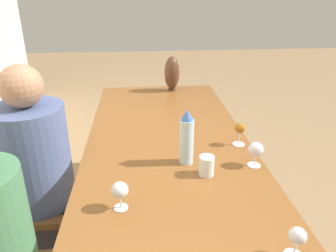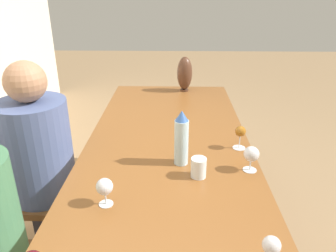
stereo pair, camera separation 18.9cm
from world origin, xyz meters
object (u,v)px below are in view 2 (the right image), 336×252
at_px(wine_glass_0, 271,247).
at_px(chair_far, 33,188).
at_px(vase, 185,74).
at_px(person_far, 42,162).
at_px(water_tumbler, 199,168).
at_px(wine_glass_5, 251,155).
at_px(wine_glass_2, 105,187).
at_px(water_bottle, 181,139).
at_px(wine_glass_1, 240,133).

relative_size(wine_glass_0, chair_far, 0.13).
xyz_separation_m(vase, person_far, (-1.06, 0.85, -0.26)).
height_order(water_tumbler, wine_glass_5, wine_glass_5).
bearing_deg(wine_glass_0, person_far, 52.38).
xyz_separation_m(water_tumbler, wine_glass_0, (-0.54, -0.20, 0.03)).
xyz_separation_m(wine_glass_0, wine_glass_2, (0.31, 0.60, 0.00)).
height_order(vase, wine_glass_5, vase).
bearing_deg(chair_far, wine_glass_0, -125.59).
distance_m(water_bottle, wine_glass_0, 0.73).
distance_m(water_bottle, wine_glass_2, 0.48).
xyz_separation_m(water_bottle, vase, (1.23, -0.04, 0.01)).
relative_size(chair_far, person_far, 0.70).
relative_size(water_bottle, wine_glass_1, 2.17).
relative_size(wine_glass_0, wine_glass_5, 0.92).
bearing_deg(wine_glass_1, wine_glass_5, -177.18).
height_order(wine_glass_0, wine_glass_5, wine_glass_5).
bearing_deg(chair_far, wine_glass_2, -132.61).
height_order(wine_glass_2, wine_glass_5, wine_glass_5).
bearing_deg(wine_glass_0, vase, 7.10).
bearing_deg(wine_glass_2, water_bottle, -42.34).
xyz_separation_m(wine_glass_0, person_far, (0.84, 1.09, -0.19)).
bearing_deg(wine_glass_5, wine_glass_0, 174.17).
height_order(vase, wine_glass_2, vase).
distance_m(water_bottle, wine_glass_5, 0.35).
bearing_deg(water_bottle, person_far, 77.90).
relative_size(water_tumbler, wine_glass_0, 0.82).
xyz_separation_m(water_tumbler, wine_glass_5, (0.06, -0.26, 0.04)).
distance_m(water_tumbler, vase, 1.36).
xyz_separation_m(water_bottle, chair_far, (0.17, 0.89, -0.43)).
xyz_separation_m(water_bottle, wine_glass_1, (0.17, -0.33, -0.04)).
bearing_deg(person_far, wine_glass_2, -137.13).
height_order(water_tumbler, wine_glass_1, wine_glass_1).
relative_size(water_bottle, wine_glass_5, 2.23).
bearing_deg(wine_glass_0, water_bottle, 22.84).
distance_m(wine_glass_0, wine_glass_5, 0.61).
relative_size(wine_glass_2, wine_glass_5, 0.96).
bearing_deg(chair_far, wine_glass_1, -89.95).
xyz_separation_m(wine_glass_1, chair_far, (-0.00, 1.23, -0.38)).
bearing_deg(vase, wine_glass_1, -164.84).
relative_size(wine_glass_0, wine_glass_1, 0.89).
xyz_separation_m(wine_glass_5, chair_far, (0.24, 1.24, -0.38)).
height_order(chair_far, person_far, person_far).
bearing_deg(water_tumbler, person_far, 71.43).
distance_m(wine_glass_0, wine_glass_2, 0.68).
bearing_deg(wine_glass_0, water_tumbler, 20.18).
distance_m(water_bottle, water_tumbler, 0.18).
relative_size(vase, wine_glass_2, 2.37).
bearing_deg(wine_glass_1, wine_glass_2, 128.97).
xyz_separation_m(water_bottle, wine_glass_0, (-0.67, -0.28, -0.06)).
bearing_deg(water_bottle, wine_glass_2, 137.66).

